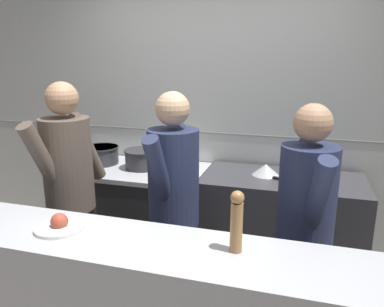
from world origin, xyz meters
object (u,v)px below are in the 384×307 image
object	(u,v)px
chef_head_cook	(70,188)
pepper_mill	(237,220)
stock_pot	(101,154)
sauce_pot	(142,158)
chefs_knife	(293,182)
mixing_bowl_steel	(266,170)
chef_line	(305,226)
braising_pot	(180,161)
plated_dish_main	(60,225)
oven_range	(139,213)
chef_sous	(174,202)

from	to	relation	value
chef_head_cook	pepper_mill	bearing A→B (deg)	-15.27
stock_pot	sauce_pot	world-z (taller)	sauce_pot
chefs_knife	chef_head_cook	size ratio (longest dim) A/B	0.23
mixing_bowl_steel	stock_pot	bearing A→B (deg)	179.66
mixing_bowl_steel	chef_line	xyz separation A→B (m)	(0.31, -0.88, -0.05)
braising_pot	mixing_bowl_steel	size ratio (longest dim) A/B	1.51
plated_dish_main	chef_line	distance (m)	1.36
chefs_knife	chef_head_cook	xyz separation A→B (m)	(-1.52, -0.68, 0.03)
braising_pot	pepper_mill	bearing A→B (deg)	-63.01
mixing_bowl_steel	oven_range	bearing A→B (deg)	-177.90
pepper_mill	mixing_bowl_steel	bearing A→B (deg)	90.17
stock_pot	mixing_bowl_steel	world-z (taller)	stock_pot
chef_head_cook	plated_dish_main	bearing A→B (deg)	-48.68
oven_range	plated_dish_main	bearing A→B (deg)	-80.82
sauce_pot	chefs_knife	world-z (taller)	sauce_pot
mixing_bowl_steel	plated_dish_main	size ratio (longest dim) A/B	0.87
stock_pot	braising_pot	world-z (taller)	braising_pot
stock_pot	chef_sous	world-z (taller)	chef_sous
stock_pot	chef_sous	size ratio (longest dim) A/B	0.20
oven_range	chef_head_cook	world-z (taller)	chef_head_cook
mixing_bowl_steel	chef_head_cook	world-z (taller)	chef_head_cook
braising_pot	chefs_knife	world-z (taller)	braising_pot
chef_head_cook	chef_sous	size ratio (longest dim) A/B	1.03
plated_dish_main	chef_head_cook	distance (m)	0.77
stock_pot	pepper_mill	bearing A→B (deg)	-43.92
stock_pot	pepper_mill	distance (m)	2.11
braising_pot	oven_range	bearing A→B (deg)	-173.28
plated_dish_main	mixing_bowl_steel	bearing A→B (deg)	58.70
chef_sous	pepper_mill	bearing A→B (deg)	-46.16
oven_range	braising_pot	bearing A→B (deg)	6.72
stock_pot	chefs_knife	distance (m)	1.74
oven_range	chefs_knife	xyz separation A→B (m)	(1.36, -0.10, 0.47)
stock_pot	sauce_pot	bearing A→B (deg)	-3.90
mixing_bowl_steel	plated_dish_main	world-z (taller)	plated_dish_main
oven_range	chef_line	distance (m)	1.73
pepper_mill	chef_head_cook	world-z (taller)	chef_head_cook
oven_range	stock_pot	xyz separation A→B (m)	(-0.38, 0.05, 0.52)
chef_head_cook	chef_sous	bearing A→B (deg)	12.21
oven_range	stock_pot	bearing A→B (deg)	172.36
chefs_knife	chef_line	distance (m)	0.75
sauce_pot	mixing_bowl_steel	world-z (taller)	sauce_pot
braising_pot	chef_head_cook	xyz separation A→B (m)	(-0.56, -0.82, -0.02)
sauce_pot	chef_sous	size ratio (longest dim) A/B	0.19
sauce_pot	chef_head_cook	world-z (taller)	chef_head_cook
mixing_bowl_steel	chef_head_cook	size ratio (longest dim) A/B	0.13
chefs_knife	chef_sous	bearing A→B (deg)	-138.46
braising_pot	pepper_mill	size ratio (longest dim) A/B	1.14
braising_pot	chef_sous	bearing A→B (deg)	-74.93
oven_range	plated_dish_main	size ratio (longest dim) A/B	4.80
stock_pot	chef_sous	bearing A→B (deg)	-39.20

